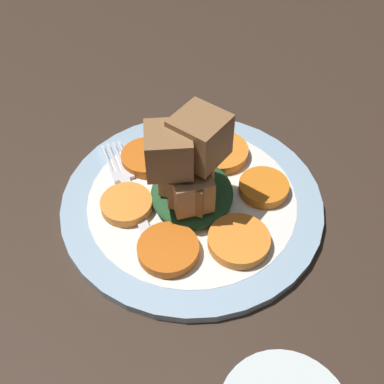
{
  "coord_description": "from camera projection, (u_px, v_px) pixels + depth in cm",
  "views": [
    {
      "loc": [
        34.04,
        1.55,
        42.11
      ],
      "look_at": [
        0.0,
        0.0,
        4.1
      ],
      "focal_mm": 45.0,
      "sensor_mm": 36.0,
      "label": 1
    }
  ],
  "objects": [
    {
      "name": "plate",
      "position": [
        192.0,
        202.0,
        0.52
      ],
      "size": [
        28.16,
        28.16,
        1.05
      ],
      "color": "#99B7D1",
      "rests_on": "table_slab"
    },
    {
      "name": "fork",
      "position": [
        131.0,
        195.0,
        0.52
      ],
      "size": [
        17.54,
        9.01,
        0.4
      ],
      "rotation": [
        0.0,
        0.0,
        0.42
      ],
      "color": "silver",
      "rests_on": "plate"
    },
    {
      "name": "carrot_slice_5",
      "position": [
        147.0,
        157.0,
        0.55
      ],
      "size": [
        5.84,
        5.84,
        1.09
      ],
      "primitive_type": "cylinder",
      "color": "orange",
      "rests_on": "plate"
    },
    {
      "name": "carrot_slice_0",
      "position": [
        127.0,
        204.0,
        0.51
      ],
      "size": [
        5.46,
        5.46,
        1.09
      ],
      "primitive_type": "cylinder",
      "color": "orange",
      "rests_on": "plate"
    },
    {
      "name": "carrot_slice_4",
      "position": [
        220.0,
        152.0,
        0.56
      ],
      "size": [
        6.56,
        6.56,
        1.09
      ],
      "primitive_type": "cylinder",
      "color": "orange",
      "rests_on": "plate"
    },
    {
      "name": "carrot_slice_3",
      "position": [
        264.0,
        187.0,
        0.52
      ],
      "size": [
        5.44,
        5.44,
        1.09
      ],
      "primitive_type": "cylinder",
      "color": "orange",
      "rests_on": "plate"
    },
    {
      "name": "table_slab",
      "position": [
        192.0,
        211.0,
        0.53
      ],
      "size": [
        120.0,
        120.0,
        2.0
      ],
      "primitive_type": "cube",
      "color": "#38281E",
      "rests_on": "ground"
    },
    {
      "name": "carrot_slice_1",
      "position": [
        168.0,
        249.0,
        0.47
      ],
      "size": [
        6.06,
        6.06,
        1.09
      ],
      "primitive_type": "cylinder",
      "color": "orange",
      "rests_on": "plate"
    },
    {
      "name": "carrot_slice_2",
      "position": [
        239.0,
        241.0,
        0.47
      ],
      "size": [
        6.2,
        6.2,
        1.09
      ],
      "primitive_type": "cylinder",
      "color": "orange",
      "rests_on": "plate"
    },
    {
      "name": "center_pile",
      "position": [
        188.0,
        173.0,
        0.48
      ],
      "size": [
        9.75,
        8.93,
        11.07
      ],
      "color": "#235128",
      "rests_on": "plate"
    }
  ]
}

